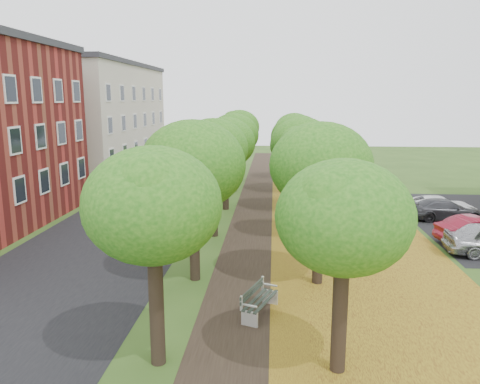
% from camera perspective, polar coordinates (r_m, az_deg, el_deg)
% --- Properties ---
extents(ground, '(120.00, 120.00, 0.00)m').
position_cam_1_polar(ground, '(13.39, -0.09, -20.43)').
color(ground, '#2D4C19').
rests_on(ground, ground).
extents(street_asphalt, '(8.00, 70.00, 0.01)m').
position_cam_1_polar(street_asphalt, '(28.53, -13.02, -3.27)').
color(street_asphalt, black).
rests_on(street_asphalt, ground).
extents(footpath, '(3.20, 70.00, 0.01)m').
position_cam_1_polar(footpath, '(27.29, 2.24, -3.64)').
color(footpath, black).
rests_on(footpath, ground).
extents(leaf_verge, '(7.50, 70.00, 0.01)m').
position_cam_1_polar(leaf_verge, '(27.60, 12.69, -3.75)').
color(leaf_verge, '#AD9520').
rests_on(leaf_verge, ground).
extents(tree_row_west, '(3.69, 33.69, 5.87)m').
position_cam_1_polar(tree_row_west, '(26.68, -2.44, 5.33)').
color(tree_row_west, black).
rests_on(tree_row_west, ground).
extents(tree_row_east, '(3.69, 33.69, 5.87)m').
position_cam_1_polar(tree_row_east, '(26.56, 7.94, 5.21)').
color(tree_row_east, black).
rests_on(tree_row_east, ground).
extents(building_cream, '(10.30, 20.30, 10.40)m').
position_cam_1_polar(building_cream, '(47.84, -17.97, 8.58)').
color(building_cream, beige).
rests_on(building_cream, ground).
extents(bench, '(1.22, 2.06, 0.94)m').
position_cam_1_polar(bench, '(15.90, 2.28, -13.05)').
color(bench, '#2A342C').
rests_on(bench, ground).
extents(car_red, '(4.36, 2.30, 1.36)m').
position_cam_1_polar(car_red, '(25.89, 27.16, -4.19)').
color(car_red, maroon).
rests_on(car_red, ground).
extents(car_grey, '(4.30, 1.93, 1.22)m').
position_cam_1_polar(car_grey, '(30.15, 23.73, -1.97)').
color(car_grey, '#35363B').
rests_on(car_grey, ground).
extents(car_white, '(4.62, 2.60, 1.22)m').
position_cam_1_polar(car_white, '(30.92, 23.23, -1.63)').
color(car_white, white).
rests_on(car_white, ground).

